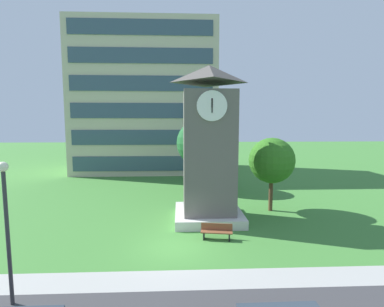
% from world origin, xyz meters
% --- Properties ---
extents(ground_plane, '(160.00, 160.00, 0.00)m').
position_xyz_m(ground_plane, '(0.00, 0.00, 0.00)').
color(ground_plane, '#3D7A33').
extents(kerb_strip, '(120.00, 1.60, 0.01)m').
position_xyz_m(kerb_strip, '(0.00, -3.29, 0.00)').
color(kerb_strip, '#9E9E99').
rests_on(kerb_strip, ground).
extents(office_building, '(18.36, 10.44, 19.20)m').
position_xyz_m(office_building, '(-4.23, 25.36, 9.60)').
color(office_building, beige).
rests_on(office_building, ground).
extents(clock_tower, '(4.53, 4.53, 10.35)m').
position_xyz_m(clock_tower, '(2.17, 4.33, 4.63)').
color(clock_tower, '#605B56').
rests_on(clock_tower, ground).
extents(park_bench, '(1.85, 0.76, 0.88)m').
position_xyz_m(park_bench, '(2.29, 0.90, 0.46)').
color(park_bench, brown).
rests_on(park_bench, ground).
extents(street_lamp, '(0.36, 0.36, 5.31)m').
position_xyz_m(street_lamp, '(-5.99, -4.66, 3.34)').
color(street_lamp, '#333338').
rests_on(street_lamp, ground).
extents(tree_by_building, '(4.61, 4.61, 6.92)m').
position_xyz_m(tree_by_building, '(2.23, 13.17, 4.61)').
color(tree_by_building, '#513823').
rests_on(tree_by_building, ground).
extents(tree_streetside, '(3.39, 3.39, 5.52)m').
position_xyz_m(tree_streetside, '(7.05, 6.07, 3.81)').
color(tree_streetside, '#513823').
rests_on(tree_streetside, ground).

